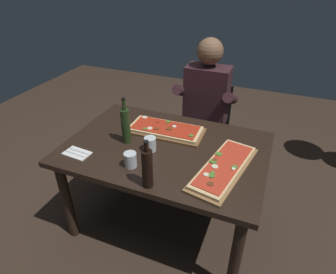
{
  "coord_description": "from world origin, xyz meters",
  "views": [
    {
      "loc": [
        0.64,
        -1.55,
        1.86
      ],
      "look_at": [
        0.0,
        0.05,
        0.79
      ],
      "focal_mm": 30.56,
      "sensor_mm": 36.0,
      "label": 1
    }
  ],
  "objects_px": {
    "pizza_rectangular_left": "(224,168)",
    "wine_bottle_dark": "(126,125)",
    "dining_table": "(165,157)",
    "pizza_rectangular_front": "(165,130)",
    "tumbler_near_camera": "(130,161)",
    "diner_chair": "(206,125)",
    "tumbler_far_side": "(150,145)",
    "oil_bottle_amber": "(147,168)",
    "seated_diner": "(205,106)"
  },
  "relations": [
    {
      "from": "oil_bottle_amber",
      "to": "diner_chair",
      "type": "xyz_separation_m",
      "value": [
        0.02,
        1.27,
        -0.38
      ]
    },
    {
      "from": "pizza_rectangular_left",
      "to": "tumbler_near_camera",
      "type": "distance_m",
      "value": 0.59
    },
    {
      "from": "dining_table",
      "to": "wine_bottle_dark",
      "type": "bearing_deg",
      "value": -170.7
    },
    {
      "from": "pizza_rectangular_front",
      "to": "pizza_rectangular_left",
      "type": "relative_size",
      "value": 0.88
    },
    {
      "from": "dining_table",
      "to": "tumbler_far_side",
      "type": "xyz_separation_m",
      "value": [
        -0.08,
        -0.08,
        0.14
      ]
    },
    {
      "from": "tumbler_far_side",
      "to": "pizza_rectangular_left",
      "type": "bearing_deg",
      "value": -3.23
    },
    {
      "from": "pizza_rectangular_front",
      "to": "wine_bottle_dark",
      "type": "bearing_deg",
      "value": -131.14
    },
    {
      "from": "wine_bottle_dark",
      "to": "seated_diner",
      "type": "relative_size",
      "value": 0.26
    },
    {
      "from": "tumbler_near_camera",
      "to": "seated_diner",
      "type": "height_order",
      "value": "seated_diner"
    },
    {
      "from": "tumbler_near_camera",
      "to": "seated_diner",
      "type": "distance_m",
      "value": 1.04
    },
    {
      "from": "pizza_rectangular_left",
      "to": "oil_bottle_amber",
      "type": "relative_size",
      "value": 2.16
    },
    {
      "from": "wine_bottle_dark",
      "to": "diner_chair",
      "type": "bearing_deg",
      "value": 68.22
    },
    {
      "from": "pizza_rectangular_left",
      "to": "wine_bottle_dark",
      "type": "relative_size",
      "value": 1.93
    },
    {
      "from": "dining_table",
      "to": "pizza_rectangular_front",
      "type": "xyz_separation_m",
      "value": [
        -0.08,
        0.19,
        0.12
      ]
    },
    {
      "from": "wine_bottle_dark",
      "to": "diner_chair",
      "type": "xyz_separation_m",
      "value": [
        0.36,
        0.9,
        -0.39
      ]
    },
    {
      "from": "pizza_rectangular_front",
      "to": "pizza_rectangular_left",
      "type": "distance_m",
      "value": 0.59
    },
    {
      "from": "wine_bottle_dark",
      "to": "seated_diner",
      "type": "xyz_separation_m",
      "value": [
        0.36,
        0.78,
        -0.13
      ]
    },
    {
      "from": "pizza_rectangular_front",
      "to": "tumbler_near_camera",
      "type": "height_order",
      "value": "tumbler_near_camera"
    },
    {
      "from": "pizza_rectangular_front",
      "to": "seated_diner",
      "type": "relative_size",
      "value": 0.44
    },
    {
      "from": "seated_diner",
      "to": "oil_bottle_amber",
      "type": "bearing_deg",
      "value": -90.89
    },
    {
      "from": "diner_chair",
      "to": "oil_bottle_amber",
      "type": "bearing_deg",
      "value": -90.81
    },
    {
      "from": "wine_bottle_dark",
      "to": "diner_chair",
      "type": "relative_size",
      "value": 0.4
    },
    {
      "from": "pizza_rectangular_front",
      "to": "oil_bottle_amber",
      "type": "relative_size",
      "value": 1.9
    },
    {
      "from": "wine_bottle_dark",
      "to": "tumbler_near_camera",
      "type": "bearing_deg",
      "value": -56.38
    },
    {
      "from": "tumbler_near_camera",
      "to": "seated_diner",
      "type": "bearing_deg",
      "value": 79.03
    },
    {
      "from": "pizza_rectangular_front",
      "to": "wine_bottle_dark",
      "type": "xyz_separation_m",
      "value": [
        -0.2,
        -0.23,
        0.12
      ]
    },
    {
      "from": "pizza_rectangular_left",
      "to": "diner_chair",
      "type": "relative_size",
      "value": 0.76
    },
    {
      "from": "wine_bottle_dark",
      "to": "tumbler_far_side",
      "type": "relative_size",
      "value": 3.46
    },
    {
      "from": "dining_table",
      "to": "tumbler_far_side",
      "type": "distance_m",
      "value": 0.18
    },
    {
      "from": "seated_diner",
      "to": "wine_bottle_dark",
      "type": "bearing_deg",
      "value": -114.75
    },
    {
      "from": "pizza_rectangular_left",
      "to": "pizza_rectangular_front",
      "type": "bearing_deg",
      "value": 150.04
    },
    {
      "from": "wine_bottle_dark",
      "to": "oil_bottle_amber",
      "type": "relative_size",
      "value": 1.12
    },
    {
      "from": "tumbler_near_camera",
      "to": "pizza_rectangular_left",
      "type": "bearing_deg",
      "value": 17.85
    },
    {
      "from": "tumbler_far_side",
      "to": "pizza_rectangular_front",
      "type": "bearing_deg",
      "value": 89.51
    },
    {
      "from": "tumbler_near_camera",
      "to": "dining_table",
      "type": "bearing_deg",
      "value": 67.67
    },
    {
      "from": "dining_table",
      "to": "oil_bottle_amber",
      "type": "height_order",
      "value": "oil_bottle_amber"
    },
    {
      "from": "diner_chair",
      "to": "seated_diner",
      "type": "xyz_separation_m",
      "value": [
        -0.0,
        -0.12,
        0.26
      ]
    },
    {
      "from": "wine_bottle_dark",
      "to": "diner_chair",
      "type": "height_order",
      "value": "wine_bottle_dark"
    },
    {
      "from": "oil_bottle_amber",
      "to": "tumbler_near_camera",
      "type": "relative_size",
      "value": 3.15
    },
    {
      "from": "tumbler_far_side",
      "to": "diner_chair",
      "type": "relative_size",
      "value": 0.11
    },
    {
      "from": "wine_bottle_dark",
      "to": "pizza_rectangular_left",
      "type": "bearing_deg",
      "value": -5.05
    },
    {
      "from": "oil_bottle_amber",
      "to": "tumbler_near_camera",
      "type": "distance_m",
      "value": 0.24
    },
    {
      "from": "tumbler_far_side",
      "to": "diner_chair",
      "type": "xyz_separation_m",
      "value": [
        0.16,
        0.94,
        -0.3
      ]
    },
    {
      "from": "dining_table",
      "to": "pizza_rectangular_left",
      "type": "xyz_separation_m",
      "value": [
        0.44,
        -0.11,
        0.12
      ]
    },
    {
      "from": "pizza_rectangular_front",
      "to": "wine_bottle_dark",
      "type": "height_order",
      "value": "wine_bottle_dark"
    },
    {
      "from": "pizza_rectangular_left",
      "to": "dining_table",
      "type": "bearing_deg",
      "value": 166.0
    },
    {
      "from": "tumbler_near_camera",
      "to": "diner_chair",
      "type": "relative_size",
      "value": 0.11
    },
    {
      "from": "diner_chair",
      "to": "wine_bottle_dark",
      "type": "bearing_deg",
      "value": -111.78
    },
    {
      "from": "wine_bottle_dark",
      "to": "dining_table",
      "type": "bearing_deg",
      "value": 9.3
    },
    {
      "from": "pizza_rectangular_front",
      "to": "dining_table",
      "type": "bearing_deg",
      "value": -67.87
    }
  ]
}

